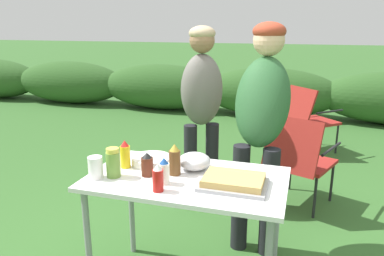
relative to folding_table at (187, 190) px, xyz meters
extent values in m
ellipsoid|color=#2D5623|center=(-4.00, 4.69, -0.24)|extent=(2.40, 0.90, 0.84)
ellipsoid|color=#2D5623|center=(-2.00, 4.69, -0.24)|extent=(2.40, 0.90, 0.84)
ellipsoid|color=#2D5623|center=(0.00, 4.69, -0.24)|extent=(2.40, 0.90, 0.84)
cube|color=white|center=(0.00, 0.00, 0.06)|extent=(1.10, 0.64, 0.02)
cylinder|color=gray|center=(-0.49, -0.27, -0.31)|extent=(0.04, 0.04, 0.71)
cylinder|color=gray|center=(-0.49, 0.27, -0.31)|extent=(0.04, 0.04, 0.71)
cylinder|color=gray|center=(0.49, 0.27, -0.31)|extent=(0.04, 0.04, 0.71)
cube|color=#9E9EA3|center=(0.27, -0.05, 0.09)|extent=(0.35, 0.26, 0.02)
cube|color=tan|center=(0.27, -0.05, 0.11)|extent=(0.31, 0.22, 0.04)
cylinder|color=white|center=(-0.27, 0.13, 0.10)|extent=(0.24, 0.24, 0.05)
ellipsoid|color=silver|center=(0.01, 0.13, 0.13)|extent=(0.19, 0.19, 0.10)
cylinder|color=white|center=(-0.48, -0.16, 0.14)|extent=(0.08, 0.08, 0.12)
cylinder|color=red|center=(-0.08, -0.22, 0.13)|extent=(0.06, 0.06, 0.12)
cone|color=white|center=(-0.08, -0.22, 0.21)|extent=(0.05, 0.05, 0.03)
cylinder|color=#562314|center=(-0.22, -0.05, 0.13)|extent=(0.07, 0.07, 0.11)
cone|color=black|center=(-0.22, -0.05, 0.20)|extent=(0.06, 0.06, 0.03)
cylinder|color=silver|center=(-0.09, -0.12, 0.13)|extent=(0.06, 0.06, 0.11)
cone|color=#194793|center=(-0.09, -0.12, 0.21)|extent=(0.05, 0.05, 0.03)
cylinder|color=olive|center=(-0.39, -0.11, 0.15)|extent=(0.08, 0.08, 0.14)
cylinder|color=#D1CC47|center=(-0.39, -0.11, 0.23)|extent=(0.07, 0.07, 0.03)
cylinder|color=brown|center=(-0.08, 0.02, 0.15)|extent=(0.07, 0.07, 0.14)
cone|color=gold|center=(-0.08, 0.02, 0.24)|extent=(0.06, 0.06, 0.04)
cylinder|color=yellow|center=(-0.39, 0.03, 0.14)|extent=(0.06, 0.06, 0.13)
cone|color=red|center=(-0.39, 0.03, 0.23)|extent=(0.05, 0.05, 0.04)
cylinder|color=black|center=(0.22, 0.55, -0.28)|extent=(0.12, 0.12, 0.77)
cylinder|color=black|center=(0.42, 0.53, -0.28)|extent=(0.12, 0.12, 0.77)
ellipsoid|color=#28562D|center=(0.33, 0.65, 0.40)|extent=(0.40, 0.51, 0.68)
sphere|color=#DBAD89|center=(0.34, 0.77, 0.80)|extent=(0.21, 0.21, 0.21)
ellipsoid|color=#993823|center=(0.34, 0.77, 0.85)|extent=(0.22, 0.22, 0.13)
cylinder|color=black|center=(-0.31, 1.07, -0.29)|extent=(0.11, 0.11, 0.74)
cylinder|color=black|center=(-0.14, 1.17, -0.29)|extent=(0.11, 0.11, 0.74)
ellipsoid|color=slate|center=(-0.23, 1.12, 0.37)|extent=(0.43, 0.40, 0.60)
sphere|color=#936B4C|center=(-0.23, 1.12, 0.77)|extent=(0.20, 0.20, 0.20)
ellipsoid|color=tan|center=(-0.23, 1.12, 0.83)|extent=(0.21, 0.21, 0.12)
cube|color=maroon|center=(0.63, 1.40, -0.28)|extent=(0.60, 0.60, 0.03)
cube|color=maroon|center=(0.53, 1.14, -0.05)|extent=(0.49, 0.32, 0.44)
cylinder|color=black|center=(0.37, 1.29, -0.47)|extent=(0.02, 0.02, 0.38)
cylinder|color=black|center=(0.74, 1.14, -0.47)|extent=(0.02, 0.02, 0.38)
cylinder|color=black|center=(0.52, 1.66, -0.47)|extent=(0.02, 0.02, 0.38)
cylinder|color=black|center=(0.89, 1.51, -0.47)|extent=(0.02, 0.02, 0.38)
cylinder|color=black|center=(0.42, 1.49, -0.10)|extent=(0.18, 0.39, 0.02)
cylinder|color=black|center=(0.84, 1.32, -0.10)|extent=(0.18, 0.39, 0.02)
cube|color=maroon|center=(0.74, 2.94, -0.28)|extent=(0.65, 0.65, 0.03)
cube|color=maroon|center=(0.53, 2.75, -0.05)|extent=(0.43, 0.45, 0.44)
cylinder|color=black|center=(0.46, 2.95, -0.47)|extent=(0.02, 0.02, 0.38)
cylinder|color=black|center=(0.73, 2.66, -0.47)|extent=(0.02, 0.02, 0.38)
cylinder|color=black|center=(0.75, 3.22, -0.47)|extent=(0.02, 0.02, 0.38)
cylinder|color=black|center=(1.02, 2.93, -0.47)|extent=(0.02, 0.02, 0.38)
cylinder|color=black|center=(0.58, 3.11, -0.10)|extent=(0.32, 0.30, 0.02)
cylinder|color=black|center=(0.90, 2.77, -0.10)|extent=(0.32, 0.30, 0.02)
camera|label=1|loc=(0.59, -1.85, 0.90)|focal=35.00mm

